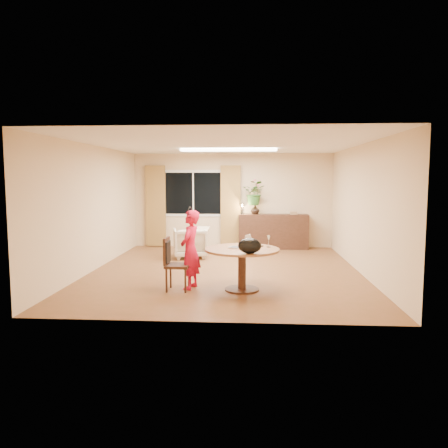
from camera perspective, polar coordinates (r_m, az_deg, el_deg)
name	(u,v)px	position (r m, az deg, el deg)	size (l,w,h in m)	color
floor	(225,271)	(9.12, 0.18, -6.15)	(6.50, 6.50, 0.00)	brown
ceiling	(225,144)	(8.94, 0.19, 10.37)	(6.50, 6.50, 0.00)	white
wall_back	(233,201)	(12.18, 1.12, 3.08)	(5.50, 5.50, 0.00)	beige
wall_left	(94,208)	(9.51, -16.60, 2.01)	(6.50, 6.50, 0.00)	beige
wall_right	(362,209)	(9.19, 17.58, 1.85)	(6.50, 6.50, 0.00)	beige
window	(193,193)	(12.25, -4.04, 4.02)	(1.70, 0.03, 1.30)	white
curtain_left	(156,206)	(12.37, -8.90, 2.34)	(0.55, 0.08, 2.25)	olive
curtain_right	(231,206)	(12.09, 0.86, 2.33)	(0.55, 0.08, 2.25)	olive
ceiling_panel	(229,150)	(10.13, 0.61, 9.65)	(2.20, 0.35, 0.05)	white
dining_table	(242,257)	(7.48, 2.37, -4.39)	(1.28, 1.28, 0.73)	brown
dining_chair	(178,264)	(7.53, -6.07, -5.23)	(0.44, 0.40, 0.91)	black
child	(190,250)	(7.60, -4.42, -3.36)	(0.33, 0.50, 1.37)	#B3300D
laptop	(240,241)	(7.47, 2.08, -2.21)	(0.38, 0.25, 0.25)	#B7B7BC
tumbler	(247,243)	(7.70, 3.07, -2.47)	(0.08, 0.08, 0.12)	white
wine_glass	(269,241)	(7.61, 5.85, -2.25)	(0.07, 0.07, 0.21)	white
pot_lid	(257,245)	(7.69, 4.33, -2.81)	(0.21, 0.21, 0.03)	white
handbag	(250,246)	(6.94, 3.37, -2.86)	(0.38, 0.22, 0.25)	black
armchair	(190,243)	(10.61, -4.47, -2.48)	(0.77, 0.79, 0.72)	beige
throw	(199,228)	(10.53, -3.33, -0.48)	(0.45, 0.55, 0.03)	beige
sideboard	(273,231)	(12.01, 6.46, -0.97)	(1.88, 0.46, 0.94)	black
vase	(255,210)	(11.94, 4.08, 1.88)	(0.24, 0.24, 0.25)	black
bouquet	(255,193)	(11.91, 4.05, 4.06)	(0.59, 0.51, 0.66)	#296024
book_stack	(294,213)	(12.00, 9.08, 1.44)	(0.19, 0.15, 0.08)	#896546
desk_lamp	(242,208)	(11.89, 2.39, 2.05)	(0.13, 0.13, 0.32)	black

